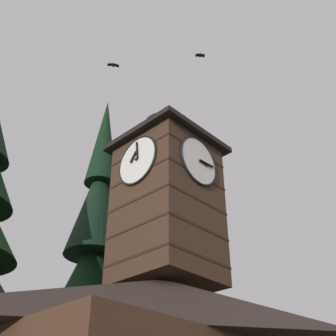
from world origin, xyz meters
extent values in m
pyramid|color=#2D231E|center=(-0.49, -1.49, 5.83)|extent=(14.02, 9.89, 2.95)
cube|color=#422B1E|center=(-1.29, -2.07, 10.57)|extent=(3.66, 3.66, 6.52)
cube|color=black|center=(-1.29, -2.07, 8.09)|extent=(3.70, 3.70, 0.10)
cube|color=black|center=(-1.29, -2.07, 9.31)|extent=(3.70, 3.70, 0.10)
cube|color=black|center=(-1.29, -2.07, 10.53)|extent=(3.70, 3.70, 0.10)
cube|color=black|center=(-1.29, -2.07, 11.76)|extent=(3.70, 3.70, 0.10)
cube|color=black|center=(-1.29, -2.07, 12.98)|extent=(3.70, 3.70, 0.10)
cylinder|color=white|center=(-1.29, -0.21, 12.43)|extent=(2.25, 0.10, 2.25)
torus|color=black|center=(-1.29, -0.19, 12.43)|extent=(2.35, 0.10, 2.35)
cube|color=black|center=(-1.57, -0.11, 12.44)|extent=(0.56, 0.04, 0.13)
cube|color=black|center=(-1.75, -0.11, 12.48)|extent=(0.93, 0.04, 0.17)
sphere|color=black|center=(-1.29, -0.10, 12.43)|extent=(0.10, 0.10, 0.10)
cylinder|color=white|center=(0.57, -2.07, 12.43)|extent=(0.10, 2.25, 2.25)
torus|color=black|center=(0.60, -2.07, 12.43)|extent=(0.10, 2.35, 2.35)
cube|color=black|center=(0.67, -2.24, 12.65)|extent=(0.04, 0.44, 0.52)
cube|color=black|center=(0.67, -2.03, 12.89)|extent=(0.04, 0.17, 0.93)
sphere|color=black|center=(0.68, -2.07, 12.43)|extent=(0.10, 0.10, 0.10)
cube|color=black|center=(-1.29, -2.07, 13.95)|extent=(4.36, 4.36, 0.25)
cylinder|color=beige|center=(-1.29, -2.07, 14.71)|extent=(2.05, 2.05, 1.26)
cylinder|color=#2D2319|center=(-1.29, -2.07, 14.23)|extent=(2.11, 2.11, 0.10)
cylinder|color=#2D2319|center=(-1.29, -2.07, 14.55)|extent=(2.11, 2.11, 0.10)
cylinder|color=#2D2319|center=(-1.29, -2.07, 14.86)|extent=(2.11, 2.11, 0.10)
cylinder|color=#2D2319|center=(-1.29, -2.07, 15.18)|extent=(2.11, 2.11, 0.10)
cone|color=#384251|center=(-1.29, -2.07, 15.85)|extent=(2.35, 2.35, 1.03)
sphere|color=#2D3847|center=(-1.29, -2.07, 16.46)|extent=(0.16, 0.16, 0.16)
cone|color=black|center=(-1.03, -6.80, 8.50)|extent=(4.16, 4.16, 5.49)
cone|color=black|center=(-1.03, -6.80, 12.64)|extent=(2.94, 2.94, 5.69)
cone|color=black|center=(-1.03, -6.80, 16.72)|extent=(1.72, 1.72, 5.75)
ellipsoid|color=black|center=(-0.10, -5.34, 20.94)|extent=(0.31, 0.34, 0.17)
cube|color=black|center=(0.04, -5.44, 20.94)|extent=(0.40, 0.37, 0.10)
cube|color=black|center=(-0.24, -5.24, 20.94)|extent=(0.40, 0.37, 0.10)
ellipsoid|color=black|center=(-2.68, -0.88, 20.47)|extent=(0.31, 0.33, 0.16)
cube|color=black|center=(-2.78, -0.79, 20.47)|extent=(0.33, 0.32, 0.07)
cube|color=black|center=(-2.58, -0.96, 20.47)|extent=(0.33, 0.32, 0.07)
camera|label=1|loc=(11.27, 9.98, 1.89)|focal=47.56mm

